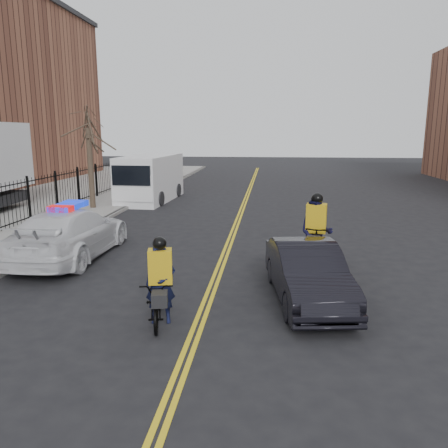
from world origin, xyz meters
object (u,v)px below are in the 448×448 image
Objects in this scene: dark_sedan at (307,273)px; cyclist_near at (161,293)px; police_cruiser at (70,233)px; cargo_van at (150,179)px; cyclist_far at (315,238)px.

dark_sedan is 3.50m from cyclist_near.
dark_sedan is (7.19, -2.89, -0.12)m from police_cruiser.
police_cruiser is 0.87× the size of cargo_van.
dark_sedan is at bearing 158.05° from police_cruiser.
cargo_van is 14.47m from cyclist_far.
police_cruiser is 7.64m from cyclist_far.
cyclist_near is (4.71, -16.20, -0.63)m from cargo_van.
cyclist_near is at bearing -119.37° from cyclist_far.
cargo_van is at bearing 110.06° from dark_sedan.
cyclist_far reaches higher than cyclist_near.
police_cruiser is at bearing 120.50° from cyclist_near.
cyclist_near reaches higher than dark_sedan.
dark_sedan is 16.63m from cargo_van.
police_cruiser is 6.01m from cyclist_near.
cyclist_far reaches higher than dark_sedan.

